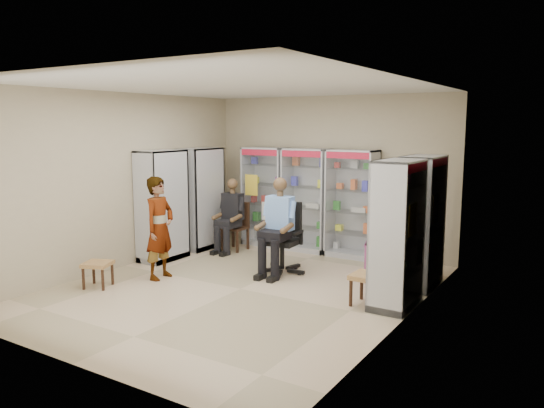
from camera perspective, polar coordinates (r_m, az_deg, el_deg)
The scene contains 18 objects.
floor at distance 8.11m, azimuth -3.41°, elevation -9.10°, with size 6.00×6.00×0.00m, color tan.
room_shell at distance 7.75m, azimuth -3.54°, elevation 4.91°, with size 5.02×6.02×3.01m.
cabinet_back_left at distance 10.82m, azimuth -0.68°, elevation 0.81°, with size 0.90×0.50×2.00m, color #B3B5BB.
cabinet_back_mid at distance 10.34m, azimuth 3.75°, elevation 0.43°, with size 0.90×0.50×2.00m, color silver.
cabinet_back_right at distance 9.93m, azimuth 8.58°, elevation 0.02°, with size 0.90×0.50×2.00m, color #BABDC2.
cabinet_right_far at distance 8.34m, azimuth 15.76°, elevation -1.85°, with size 0.50×0.90×2.00m, color silver.
cabinet_right_near at distance 7.30m, azimuth 13.31°, elevation -3.20°, with size 0.50×0.90×2.00m, color #B0B4B8.
cabinet_left_far at distance 10.62m, azimuth -7.63°, elevation 0.59°, with size 0.50×0.90×2.00m, color #A8ABAF.
cabinet_left_near at distance 9.81m, azimuth -11.73°, elevation -0.17°, with size 0.50×0.90×2.00m, color silver.
wooden_chair at distance 10.45m, azimuth -4.00°, elevation -2.43°, with size 0.42×0.42×0.94m, color black.
seated_customer at distance 10.38m, azimuth -4.17°, elevation -1.39°, with size 0.44×0.60×1.34m, color black, non-canonical shape.
office_chair at distance 8.83m, azimuth 1.11°, elevation -3.66°, with size 0.64×0.64×1.18m, color black.
seated_shopkeeper at distance 8.75m, azimuth 0.94°, elevation -2.69°, with size 0.49×0.69×1.50m, color #71A5DF, non-canonical shape.
pink_trunk at distance 8.85m, azimuth 11.98°, elevation -5.88°, with size 0.59×0.56×0.56m, color #B8497A.
tea_glass at distance 8.81m, azimuth 12.22°, elevation -3.74°, with size 0.07×0.07×0.10m, color #551507.
woven_stool_a at distance 7.47m, azimuth 10.29°, elevation -9.05°, with size 0.44×0.44×0.44m, color olive.
woven_stool_b at distance 8.56m, azimuth -18.21°, elevation -7.22°, with size 0.39×0.39×0.39m, color olive.
standing_man at distance 8.65m, azimuth -12.01°, elevation -2.54°, with size 0.60×0.39×1.65m, color #949597.
Camera 1 is at (4.50, -6.29, 2.46)m, focal length 35.00 mm.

